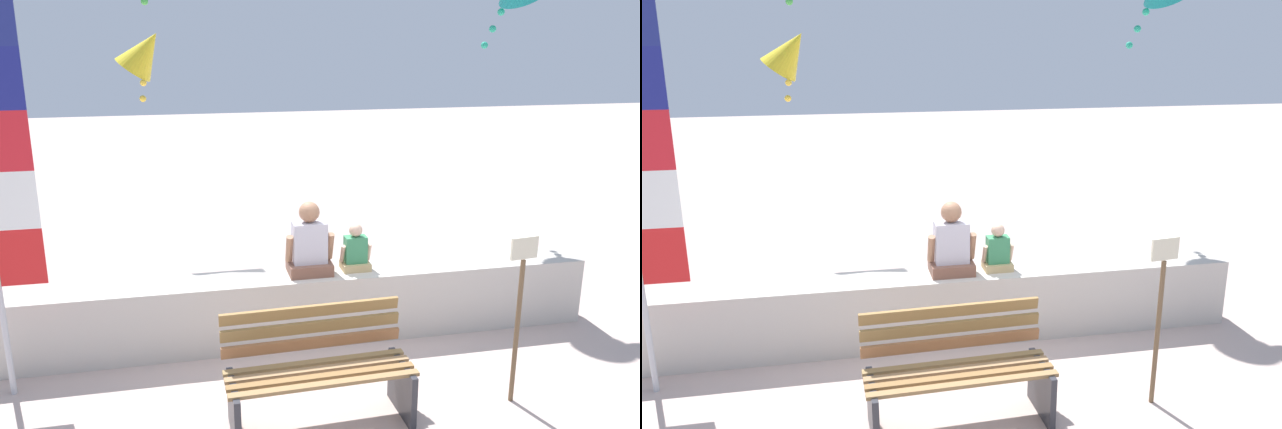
{
  "view_description": "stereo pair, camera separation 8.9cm",
  "coord_description": "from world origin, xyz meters",
  "views": [
    {
      "loc": [
        -1.1,
        -4.74,
        2.98
      ],
      "look_at": [
        0.13,
        1.01,
        1.29
      ],
      "focal_mm": 35.67,
      "sensor_mm": 36.0,
      "label": 1
    },
    {
      "loc": [
        -1.01,
        -4.76,
        2.98
      ],
      "look_at": [
        0.13,
        1.01,
        1.29
      ],
      "focal_mm": 35.67,
      "sensor_mm": 36.0,
      "label": 2
    }
  ],
  "objects": [
    {
      "name": "person_child",
      "position": [
        0.5,
        1.03,
        0.88
      ],
      "size": [
        0.31,
        0.23,
        0.48
      ],
      "color": "tan",
      "rests_on": "seawall_ledge"
    },
    {
      "name": "person_adult",
      "position": [
        0.03,
        1.03,
        0.97
      ],
      "size": [
        0.47,
        0.35,
        0.72
      ],
      "color": "brown",
      "rests_on": "seawall_ledge"
    },
    {
      "name": "park_bench",
      "position": [
        -0.18,
        -0.39,
        0.41
      ],
      "size": [
        1.49,
        0.66,
        0.88
      ],
      "color": "olive",
      "rests_on": "ground"
    },
    {
      "name": "ground_plane",
      "position": [
        0.0,
        0.0,
        0.0
      ],
      "size": [
        40.0,
        40.0,
        0.0
      ],
      "primitive_type": "plane",
      "color": "#B7A097"
    },
    {
      "name": "sign_post",
      "position": [
        1.46,
        -0.47,
        0.85
      ],
      "size": [
        0.24,
        0.05,
        1.44
      ],
      "color": "brown",
      "rests_on": "ground"
    },
    {
      "name": "seawall_ledge",
      "position": [
        0.0,
        1.01,
        0.35
      ],
      "size": [
        5.81,
        0.48,
        0.69
      ],
      "primitive_type": "cube",
      "color": "beige",
      "rests_on": "ground"
    },
    {
      "name": "kite_yellow",
      "position": [
        -1.52,
        3.55,
        2.75
      ],
      "size": [
        0.77,
        0.63,
        0.94
      ],
      "color": "yellow"
    }
  ]
}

